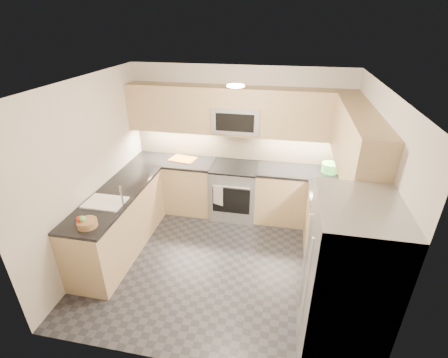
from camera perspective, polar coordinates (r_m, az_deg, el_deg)
floor at (r=4.85m, az=-0.83°, el=-14.09°), size 3.60×3.20×0.00m
ceiling at (r=3.73m, az=-1.09°, el=16.35°), size 3.60×3.20×0.02m
wall_back at (r=5.58m, az=2.52°, el=6.61°), size 3.60×0.02×2.50m
wall_front at (r=2.87m, az=-7.90°, el=-15.65°), size 3.60×0.02×2.50m
wall_left at (r=4.82m, az=-22.38°, el=1.10°), size 0.02×3.20×2.50m
wall_right at (r=4.19m, az=23.91°, el=-3.07°), size 0.02×3.20×2.50m
base_cab_back_left at (r=5.90m, az=-8.62°, el=-1.04°), size 1.42×0.60×0.90m
base_cab_back_right at (r=5.60m, az=12.96°, el=-3.07°), size 1.42×0.60×0.90m
base_cab_right at (r=4.68m, az=18.14°, el=-10.41°), size 0.60×1.70×0.90m
base_cab_peninsula at (r=5.05m, az=-17.91°, el=-7.37°), size 0.60×2.00×0.90m
countertop_back_left at (r=5.69m, az=-8.94°, el=3.14°), size 1.42×0.63×0.04m
countertop_back_right at (r=5.39m, az=13.47°, el=1.27°), size 1.42×0.63×0.04m
countertop_right at (r=4.42m, az=19.00°, el=-5.53°), size 0.63×1.70×0.04m
countertop_peninsula at (r=4.81m, az=-18.69°, el=-2.72°), size 0.63×2.00×0.04m
upper_cab_back at (r=5.24m, az=2.34°, el=11.87°), size 3.60×0.35×0.75m
upper_cab_right at (r=4.17m, az=22.36°, el=5.86°), size 0.35×1.95×0.75m
backsplash_back at (r=5.60m, az=2.50°, el=6.07°), size 3.60×0.01×0.51m
backsplash_right at (r=4.61m, az=22.74°, el=-0.92°), size 0.01×2.30×0.51m
gas_range at (r=5.62m, az=1.84°, el=-2.14°), size 0.76×0.65×0.91m
range_cooktop at (r=5.41m, az=1.91°, el=2.12°), size 0.76×0.65×0.03m
oven_door_glass at (r=5.34m, az=1.25°, el=-3.87°), size 0.62×0.02×0.45m
oven_handle at (r=5.19m, az=1.24°, el=-1.42°), size 0.60×0.02×0.02m
microwave at (r=5.25m, az=2.27°, el=10.48°), size 0.76×0.40×0.40m
microwave_door at (r=5.06m, az=1.89°, el=9.84°), size 0.60×0.01×0.28m
refrigerator at (r=3.40m, az=20.39°, el=-17.38°), size 0.70×0.90×1.80m
fridge_handle_left at (r=3.18m, az=14.05°, el=-18.66°), size 0.02×0.02×1.20m
fridge_handle_right at (r=3.45m, az=13.90°, el=-14.43°), size 0.02×0.02×1.20m
sink_basin at (r=4.65m, az=-20.06°, el=-4.63°), size 0.52×0.38×0.16m
faucet at (r=4.43m, az=-17.55°, el=-2.84°), size 0.03×0.03×0.28m
utensil_bowl at (r=5.42m, az=18.11°, el=1.90°), size 0.34×0.34×0.15m
cutting_board at (r=5.69m, az=-7.22°, el=3.51°), size 0.47×0.37×0.01m
fruit_basket at (r=4.19m, az=-22.92°, el=-7.21°), size 0.25×0.25×0.08m
fruit_apple at (r=4.16m, az=-24.08°, el=-6.46°), size 0.08×0.08×0.08m
fruit_pear at (r=4.16m, az=-23.68°, el=-6.44°), size 0.08×0.08×0.08m
dish_towel_check at (r=5.29m, az=-1.07°, el=-2.93°), size 0.17×0.08×0.34m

